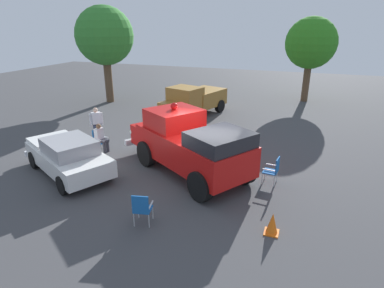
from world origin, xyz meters
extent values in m
plane|color=#424244|center=(0.00, 0.00, 0.00)|extent=(60.00, 60.00, 0.00)
cylinder|color=black|center=(-2.48, 0.55, 0.52)|extent=(1.05, 0.83, 1.04)
cylinder|color=black|center=(-1.39, 2.23, 0.52)|extent=(1.05, 0.83, 1.04)
cylinder|color=black|center=(0.46, -1.35, 0.52)|extent=(1.05, 0.83, 1.04)
cylinder|color=black|center=(1.55, 0.33, 0.52)|extent=(1.05, 0.83, 1.04)
cube|color=red|center=(-0.47, 0.44, 1.05)|extent=(5.26, 4.42, 1.10)
cube|color=red|center=(-2.86, 1.99, 0.92)|extent=(1.71, 1.97, 0.84)
cube|color=red|center=(-1.43, 1.07, 1.95)|extent=(2.46, 2.52, 0.76)
cube|color=#232328|center=(0.84, -0.40, 1.80)|extent=(2.49, 2.57, 0.60)
cube|color=silver|center=(-3.24, 2.23, 0.92)|extent=(0.88, 1.28, 0.64)
cube|color=silver|center=(-3.32, 2.29, 0.50)|extent=(1.38, 1.99, 0.24)
sphere|color=white|center=(-3.66, 1.58, 1.00)|extent=(0.36, 0.36, 0.26)
sphere|color=white|center=(-2.82, 2.89, 1.00)|extent=(0.36, 0.36, 0.26)
sphere|color=red|center=(-1.43, 1.07, 2.45)|extent=(0.39, 0.39, 0.28)
cylinder|color=black|center=(-6.60, -1.19, 0.34)|extent=(0.72, 0.54, 0.68)
cylinder|color=black|center=(-5.85, 0.27, 0.34)|extent=(0.72, 0.54, 0.68)
cylinder|color=black|center=(-4.03, -2.53, 0.34)|extent=(0.72, 0.54, 0.68)
cylinder|color=black|center=(-3.27, -1.08, 0.34)|extent=(0.72, 0.54, 0.68)
cube|color=white|center=(-4.94, -1.13, 0.62)|extent=(4.56, 3.54, 0.64)
cube|color=white|center=(-6.22, -0.46, 0.98)|extent=(2.00, 2.10, 0.20)
cube|color=#99999E|center=(-4.67, -1.27, 1.18)|extent=(2.41, 2.26, 0.56)
cube|color=silver|center=(-6.87, -0.12, 0.40)|extent=(1.02, 1.76, 0.20)
cylinder|color=black|center=(-2.80, 6.66, 0.40)|extent=(0.51, 0.85, 0.80)
cylinder|color=black|center=(-4.48, 7.19, 0.40)|extent=(0.51, 0.85, 0.80)
cylinder|color=black|center=(-1.87, 9.62, 0.40)|extent=(0.51, 0.85, 0.80)
cylinder|color=black|center=(-3.55, 10.15, 0.40)|extent=(0.51, 0.85, 0.80)
cube|color=olive|center=(-2.89, 9.31, 0.95)|extent=(2.62, 3.15, 1.00)
cube|color=olive|center=(-3.46, 7.50, 1.20)|extent=(2.17, 1.97, 1.40)
cube|color=olive|center=(-3.79, 6.45, 0.82)|extent=(1.89, 1.37, 0.64)
cylinder|color=#B7BABF|center=(-4.86, 1.41, 0.22)|extent=(0.03, 0.03, 0.44)
cylinder|color=#B7BABF|center=(-4.92, 0.98, 0.22)|extent=(0.03, 0.03, 0.44)
cylinder|color=#B7BABF|center=(-5.30, 1.47, 0.22)|extent=(0.03, 0.03, 0.44)
cylinder|color=#B7BABF|center=(-5.36, 1.04, 0.22)|extent=(0.03, 0.03, 0.44)
cube|color=#1959A5|center=(-5.11, 1.23, 0.46)|extent=(0.54, 0.54, 0.04)
cube|color=#1959A5|center=(-5.35, 1.26, 0.74)|extent=(0.11, 0.48, 0.56)
cube|color=#B7BABF|center=(-5.08, 1.46, 0.62)|extent=(0.44, 0.10, 0.03)
cube|color=#B7BABF|center=(-5.14, 0.99, 0.62)|extent=(0.44, 0.10, 0.03)
cylinder|color=#B7BABF|center=(2.20, 0.49, 0.22)|extent=(0.03, 0.03, 0.44)
cylinder|color=#B7BABF|center=(2.26, 0.93, 0.22)|extent=(0.03, 0.03, 0.44)
cylinder|color=#B7BABF|center=(2.64, 0.44, 0.22)|extent=(0.03, 0.03, 0.44)
cylinder|color=#B7BABF|center=(2.69, 0.88, 0.22)|extent=(0.03, 0.03, 0.44)
cube|color=#1959A5|center=(2.45, 0.68, 0.46)|extent=(0.53, 0.53, 0.04)
cube|color=#1959A5|center=(2.69, 0.66, 0.74)|extent=(0.10, 0.48, 0.56)
cube|color=#B7BABF|center=(2.42, 0.45, 0.62)|extent=(0.44, 0.09, 0.03)
cube|color=#B7BABF|center=(2.48, 0.92, 0.62)|extent=(0.44, 0.09, 0.03)
cylinder|color=#B7BABF|center=(-0.94, -2.93, 0.22)|extent=(0.03, 0.03, 0.44)
cylinder|color=#B7BABF|center=(-0.51, -2.84, 0.22)|extent=(0.03, 0.03, 0.44)
cylinder|color=#B7BABF|center=(-0.85, -3.36, 0.22)|extent=(0.03, 0.03, 0.44)
cylinder|color=#B7BABF|center=(-0.42, -3.27, 0.22)|extent=(0.03, 0.03, 0.44)
cube|color=#1959A5|center=(-0.68, -3.10, 0.46)|extent=(0.57, 0.57, 0.04)
cube|color=#1959A5|center=(-0.63, -3.34, 0.74)|extent=(0.48, 0.14, 0.56)
cube|color=#B7BABF|center=(-0.92, -3.15, 0.62)|extent=(0.13, 0.44, 0.03)
cube|color=#B7BABF|center=(-0.45, -3.05, 0.62)|extent=(0.13, 0.44, 0.03)
cylinder|color=#383842|center=(-4.83, 1.29, 0.23)|extent=(0.15, 0.15, 0.45)
cylinder|color=#383842|center=(-4.86, 1.09, 0.23)|extent=(0.15, 0.15, 0.45)
cube|color=#383842|center=(-4.99, 1.31, 0.51)|extent=(0.46, 0.21, 0.13)
cube|color=#383842|center=(-5.01, 1.11, 0.51)|extent=(0.46, 0.21, 0.13)
cube|color=silver|center=(-5.20, 1.24, 0.81)|extent=(0.27, 0.43, 0.54)
sphere|color=brown|center=(-5.18, 1.23, 1.18)|extent=(0.25, 0.25, 0.22)
cylinder|color=#2D334C|center=(-6.17, 2.26, 0.44)|extent=(0.21, 0.21, 0.88)
cylinder|color=#2D334C|center=(-6.02, 2.42, 0.44)|extent=(0.21, 0.21, 0.88)
cube|color=silver|center=(-6.09, 2.34, 1.16)|extent=(0.48, 0.48, 0.56)
cylinder|color=silver|center=(-6.27, 2.14, 1.10)|extent=(0.14, 0.14, 0.60)
cylinder|color=silver|center=(-5.91, 2.54, 1.10)|extent=(0.14, 0.14, 0.60)
sphere|color=beige|center=(-6.09, 2.34, 1.56)|extent=(0.33, 0.33, 0.23)
cylinder|color=brown|center=(-10.24, 9.71, 1.62)|extent=(0.55, 0.55, 3.24)
sphere|color=#327E2D|center=(-10.24, 9.71, 4.63)|extent=(3.98, 3.98, 3.98)
cylinder|color=brown|center=(3.20, 14.80, 1.45)|extent=(0.49, 0.49, 2.89)
sphere|color=#2E7F1F|center=(3.20, 14.80, 4.14)|extent=(3.56, 3.56, 3.56)
cube|color=orange|center=(2.90, -2.33, 0.02)|extent=(0.40, 0.40, 0.04)
cone|color=orange|center=(2.90, -2.33, 0.33)|extent=(0.32, 0.32, 0.60)
camera|label=1|loc=(3.36, -10.12, 5.51)|focal=30.02mm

